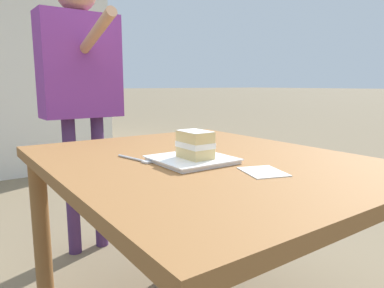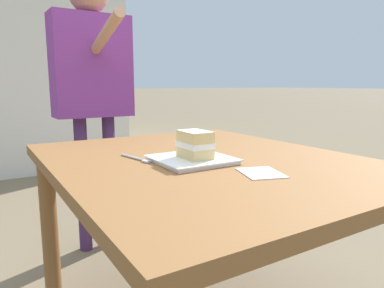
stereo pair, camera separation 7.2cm
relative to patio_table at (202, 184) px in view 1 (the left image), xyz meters
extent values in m
cylinder|color=brown|center=(0.56, -0.44, -0.28)|extent=(0.07, 0.07, 0.67)
cylinder|color=brown|center=(0.56, 0.44, -0.28)|extent=(0.07, 0.07, 0.67)
cube|color=brown|center=(0.00, 0.00, 0.08)|extent=(1.23, 0.99, 0.04)
cube|color=white|center=(-0.04, 0.07, 0.10)|extent=(0.23, 0.23, 0.01)
cube|color=white|center=(-0.04, 0.07, 0.11)|extent=(0.24, 0.24, 0.00)
cube|color=#E0C17A|center=(-0.05, 0.07, 0.13)|extent=(0.11, 0.08, 0.03)
cube|color=white|center=(-0.05, 0.07, 0.16)|extent=(0.12, 0.08, 0.02)
sphere|color=red|center=(-0.07, 0.03, 0.16)|extent=(0.02, 0.02, 0.02)
sphere|color=red|center=(-0.07, 0.03, 0.16)|extent=(0.01, 0.01, 0.01)
sphere|color=red|center=(-0.05, 0.03, 0.15)|extent=(0.02, 0.02, 0.02)
cube|color=#E0C17A|center=(-0.05, 0.07, 0.18)|extent=(0.11, 0.08, 0.03)
cube|color=white|center=(-0.05, 0.07, 0.20)|extent=(0.11, 0.08, 0.00)
cylinder|color=silver|center=(0.12, 0.22, 0.10)|extent=(0.14, 0.04, 0.01)
cube|color=silver|center=(0.03, 0.20, 0.10)|extent=(0.03, 0.03, 0.01)
cube|color=silver|center=(-0.27, -0.02, 0.10)|extent=(0.16, 0.15, 0.00)
cylinder|color=#452855|center=(0.99, 0.18, -0.22)|extent=(0.07, 0.07, 0.79)
cylinder|color=#452855|center=(0.99, 0.01, -0.22)|extent=(0.07, 0.07, 0.79)
cube|color=#7A3389|center=(0.99, 0.09, 0.45)|extent=(0.19, 0.43, 0.56)
cylinder|color=tan|center=(0.76, 0.09, 0.59)|extent=(0.45, 0.06, 0.21)
camera|label=1|loc=(-0.97, 0.73, 0.35)|focal=33.01mm
camera|label=2|loc=(-1.01, 0.67, 0.35)|focal=33.01mm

